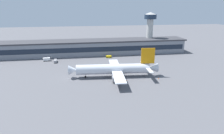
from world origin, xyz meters
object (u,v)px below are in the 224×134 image
control_tower (150,27)px  belt_loader (55,61)px  crew_van (47,59)px  airliner (115,69)px  traffic_cone_1 (159,78)px  follow_me_car (109,56)px  traffic_cone_0 (127,80)px

control_tower → belt_loader: control_tower is taller
crew_van → airliner: bearing=-43.6°
airliner → traffic_cone_1: 26.75m
airliner → traffic_cone_1: size_ratio=74.91×
airliner → control_tower: (44.00, 64.62, 16.91)m
control_tower → crew_van: 94.48m
follow_me_car → traffic_cone_1: 57.58m
traffic_cone_0 → belt_loader: bearing=133.9°
follow_me_car → traffic_cone_0: follow_me_car is taller
crew_van → traffic_cone_0: crew_van is taller
airliner → crew_van: airliner is taller
crew_van → traffic_cone_1: (71.09, -51.23, -1.10)m
traffic_cone_1 → traffic_cone_0: bearing=-179.9°
crew_van → traffic_cone_1: bearing=-35.8°
control_tower → follow_me_car: size_ratio=7.70×
traffic_cone_0 → follow_me_car: bearing=92.8°
follow_me_car → belt_loader: bearing=-170.5°
belt_loader → traffic_cone_1: 78.88m
crew_van → follow_me_car: 49.12m
airliner → follow_me_car: airliner is taller
control_tower → belt_loader: 89.10m
belt_loader → traffic_cone_0: size_ratio=10.19×
belt_loader → follow_me_car: bearing=9.5°
airliner → crew_van: bearing=136.4°
control_tower → belt_loader: bearing=-162.6°
control_tower → traffic_cone_0: 84.43m
belt_loader → crew_van: (-7.16, 5.01, 0.31)m
control_tower → follow_me_car: (-40.76, -18.94, -20.81)m
crew_van → follow_me_car: crew_van is taller
airliner → belt_loader: (-38.68, 38.68, -3.84)m
crew_van → traffic_cone_0: size_ratio=8.38×
airliner → traffic_cone_1: airliner is taller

